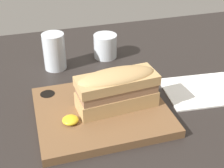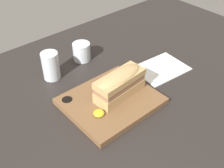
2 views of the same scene
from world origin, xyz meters
The scene contains 7 objects.
dining_table centered at (0.00, 0.00, 1.00)cm, with size 190.33×104.34×2.00cm.
serving_board centered at (4.01, -3.05, 3.02)cm, with size 30.00×25.85×2.08cm.
sandwich centered at (7.72, -3.53, 9.18)cm, with size 18.89×8.62×9.59cm.
mustard_dollop centered at (-3.73, -6.50, 4.74)cm, with size 3.54×3.54×1.42cm.
water_glass centered at (-3.08, 22.68, 6.66)cm, with size 6.41×6.41×10.74cm.
wine_glass centered at (12.97, 25.51, 5.50)cm, with size 7.21×7.21×7.37cm.
napkin centered at (32.33, -0.83, 2.20)cm, with size 21.37×16.86×0.40cm.
Camera 1 is at (-10.09, -59.92, 47.21)cm, focal length 50.00 mm.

